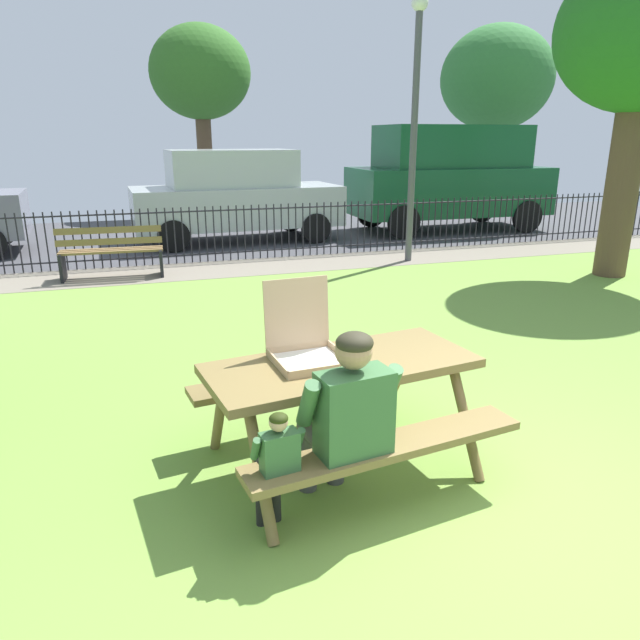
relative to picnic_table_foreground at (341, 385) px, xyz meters
name	(u,v)px	position (x,y,z in m)	size (l,w,h in m)	color
ground	(375,392)	(0.71, 1.06, -0.61)	(28.00, 12.43, 0.02)	olive
cobblestone_walkway	(253,267)	(0.71, 6.57, -0.60)	(28.00, 1.40, 0.01)	gray
street_asphalt	(221,234)	(0.71, 10.46, -0.60)	(28.00, 6.37, 0.01)	#424247
picnic_table_foreground	(341,385)	(0.00, 0.00, 0.00)	(1.99, 1.71, 0.79)	olive
pizza_box_open	(304,341)	(-0.22, 0.14, 0.29)	(0.50, 0.53, 0.52)	tan
adult_at_table	(346,415)	(-0.16, -0.53, 0.06)	(0.63, 0.63, 1.19)	#444444
child_at_table	(276,460)	(-0.61, -0.62, -0.10)	(0.31, 0.31, 0.81)	black
iron_fence_streetside	(245,232)	(0.71, 7.27, -0.08)	(21.21, 0.03, 1.01)	black
park_bench_center	(112,253)	(-1.62, 6.43, -0.18)	(1.62, 0.54, 0.85)	brown
lamp_post_walkway	(415,108)	(3.56, 6.24, 2.08)	(0.28, 0.28, 4.43)	#4C4C51
parked_car_left	(235,195)	(0.92, 9.35, 0.41)	(4.48, 2.08, 1.94)	#B3BCB9
parked_car_center	(450,176)	(6.12, 9.35, 0.71)	(4.73, 2.14, 2.46)	#144C2B
far_tree_midleft	(200,75)	(1.01, 15.05, 3.32)	(2.92, 2.92, 5.30)	brown
far_tree_center	(497,79)	(10.97, 15.05, 3.48)	(3.78, 3.78, 5.80)	brown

